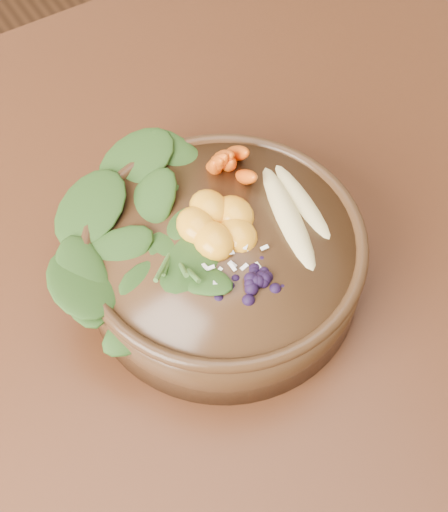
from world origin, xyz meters
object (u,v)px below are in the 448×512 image
(carrot_cluster, at_px, (237,144))
(banana_halves, at_px, (296,200))
(dining_table, at_px, (251,236))
(stoneware_bowl, at_px, (224,261))
(mandarin_cluster, at_px, (218,216))
(blueberry_pile, at_px, (254,273))
(kale_heap, at_px, (158,199))

(carrot_cluster, height_order, banana_halves, carrot_cluster)
(dining_table, distance_m, carrot_cluster, 0.22)
(stoneware_bowl, xyz_separation_m, mandarin_cluster, (0.00, 0.02, 0.06))
(carrot_cluster, bearing_deg, mandarin_cluster, -129.81)
(banana_halves, distance_m, mandarin_cluster, 0.09)
(stoneware_bowl, distance_m, blueberry_pile, 0.09)
(stoneware_bowl, height_order, banana_halves, banana_halves)
(mandarin_cluster, relative_size, blueberry_pile, 0.69)
(stoneware_bowl, bearing_deg, blueberry_pile, -93.88)
(kale_heap, xyz_separation_m, carrot_cluster, (0.10, 0.01, 0.02))
(mandarin_cluster, height_order, blueberry_pile, blueberry_pile)
(stoneware_bowl, distance_m, kale_heap, 0.10)
(carrot_cluster, height_order, blueberry_pile, carrot_cluster)
(stoneware_bowl, height_order, carrot_cluster, carrot_cluster)
(banana_halves, relative_size, mandarin_cluster, 1.75)
(stoneware_bowl, xyz_separation_m, banana_halves, (0.09, -0.01, 0.05))
(stoneware_bowl, bearing_deg, banana_halves, -4.00)
(kale_heap, bearing_deg, banana_halves, -30.29)
(dining_table, distance_m, mandarin_cluster, 0.22)
(dining_table, relative_size, banana_halves, 9.60)
(banana_halves, xyz_separation_m, mandarin_cluster, (-0.08, 0.02, 0.00))
(carrot_cluster, xyz_separation_m, mandarin_cluster, (-0.06, -0.06, -0.02))
(blueberry_pile, bearing_deg, mandarin_cluster, 83.99)
(stoneware_bowl, xyz_separation_m, kale_heap, (-0.04, 0.07, 0.06))
(kale_heap, bearing_deg, blueberry_pile, -74.94)
(stoneware_bowl, height_order, mandarin_cluster, mandarin_cluster)
(dining_table, relative_size, blueberry_pile, 11.56)
(dining_table, height_order, blueberry_pile, blueberry_pile)
(mandarin_cluster, bearing_deg, carrot_cluster, 43.45)
(stoneware_bowl, bearing_deg, kale_heap, 120.12)
(carrot_cluster, height_order, mandarin_cluster, carrot_cluster)
(dining_table, xyz_separation_m, mandarin_cluster, (-0.10, -0.07, 0.19))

